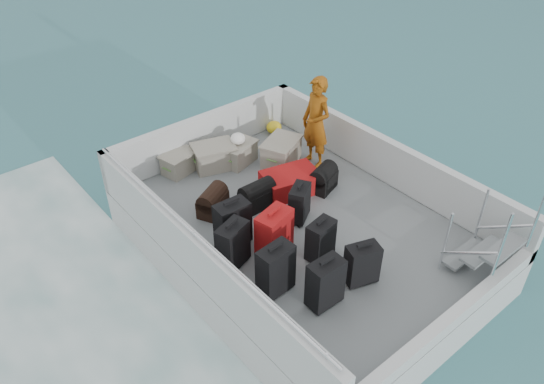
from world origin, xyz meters
The scene contains 23 objects.
ground centered at (0.00, 0.00, 0.00)m, with size 160.00×160.00×0.00m, color #1B5061.
ferry_hull centered at (0.00, 0.00, 0.30)m, with size 3.60×5.00×0.60m, color silver.
deck centered at (0.00, 0.00, 0.61)m, with size 3.30×4.70×0.02m, color slate.
deck_fittings centered at (0.35, -0.32, 0.99)m, with size 3.60×5.00×0.90m.
suitcase_0 centered at (-1.12, -0.76, 0.96)m, with size 0.44×0.25×0.68m, color black.
suitcase_1 centered at (-1.24, -0.07, 0.94)m, with size 0.43×0.24×0.64m, color black.
suitcase_2 centered at (-1.00, 0.27, 0.94)m, with size 0.45×0.27×0.65m, color black.
suitcase_3 centered at (-0.81, -1.28, 0.94)m, with size 0.42×0.25×0.65m, color black.
suitcase_4 centered at (-0.30, -0.67, 0.90)m, with size 0.38×0.23×0.57m, color black.
suitcase_5 centered at (-0.71, -0.23, 0.95)m, with size 0.48×0.29×0.66m, color #A40C16.
suitcase_6 centered at (-0.21, -1.30, 0.90)m, with size 0.40×0.24×0.56m, color black.
suitcase_7 centered at (0.02, 0.09, 0.89)m, with size 0.39×0.22×0.55m, color black.
suitcase_8 centered at (0.37, 0.67, 0.78)m, with size 0.55×0.83×0.33m, color #A40C16.
duffel_0 centered at (-0.83, 0.99, 0.78)m, with size 0.47×0.30×0.32m, color black, non-canonical shape.
duffel_1 centered at (-0.25, 0.70, 0.78)m, with size 0.51×0.30×0.32m, color black, non-canonical shape.
duffel_2 centered at (0.79, 0.39, 0.78)m, with size 0.43×0.30×0.32m, color black, non-canonical shape.
crate_0 centered at (-0.64, 2.20, 0.78)m, with size 0.52×0.36×0.31m, color gray.
crate_1 centered at (-0.14, 1.96, 0.81)m, with size 0.63×0.43×0.38m, color gray.
crate_2 centered at (0.25, 1.82, 0.79)m, with size 0.55×0.38×0.33m, color gray.
crate_3 centered at (0.78, 1.37, 0.81)m, with size 0.64×0.44×0.39m, color gray.
yellow_bag centered at (1.32, 2.20, 0.73)m, with size 0.28×0.26×0.22m, color yellow.
white_bag centered at (0.25, 1.82, 1.04)m, with size 0.24×0.24×0.18m, color white.
passenger centered at (1.17, 1.00, 1.38)m, with size 0.56×0.36×1.51m, color #C56512.
Camera 1 is at (-4.02, -4.18, 5.41)m, focal length 35.00 mm.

